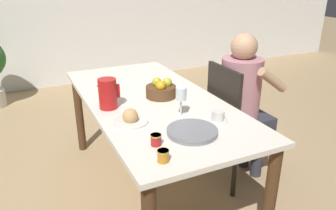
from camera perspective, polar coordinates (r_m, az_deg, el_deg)
ground_plane at (r=2.62m, az=-2.60°, el=-14.18°), size 20.00×20.00×0.00m
dining_table at (r=2.30m, az=-2.88°, el=-1.20°), size 0.85×1.80×0.74m
chair_person_side at (r=2.52m, az=11.45°, el=-3.29°), size 0.42×0.42×0.95m
person_seated at (r=2.52m, az=13.02°, el=1.42°), size 0.39×0.41×1.16m
red_pitcher at (r=2.10m, az=-10.46°, el=1.98°), size 0.14×0.12×0.19m
wine_glass_water at (r=1.94m, az=2.29°, el=1.72°), size 0.06×0.06×0.18m
teacup_near_person at (r=1.93m, az=8.62°, el=-2.03°), size 0.12×0.12×0.06m
serving_tray at (r=1.77m, az=4.23°, el=-4.65°), size 0.28×0.28×0.03m
bread_plate at (r=1.90m, az=-6.57°, el=-2.33°), size 0.20×0.20×0.09m
jam_jar_amber at (r=1.65m, az=-2.11°, el=-5.99°), size 0.06×0.06×0.06m
jam_jar_red at (r=1.51m, az=-0.86°, el=-8.75°), size 0.06×0.06×0.06m
fruit_bowl at (r=2.27m, az=-1.17°, el=2.63°), size 0.21×0.21×0.13m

